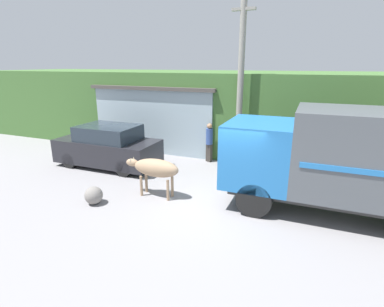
% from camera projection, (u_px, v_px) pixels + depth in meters
% --- Properties ---
extents(ground_plane, '(60.00, 60.00, 0.00)m').
position_uv_depth(ground_plane, '(223.00, 204.00, 9.34)').
color(ground_plane, gray).
extents(hillside_embankment, '(32.00, 6.35, 3.80)m').
position_uv_depth(hillside_embankment, '(264.00, 110.00, 15.29)').
color(hillside_embankment, '#426B33').
rests_on(hillside_embankment, ground_plane).
extents(building_backdrop, '(6.44, 2.70, 3.18)m').
position_uv_depth(building_backdrop, '(162.00, 116.00, 15.26)').
color(building_backdrop, '#99ADB7').
rests_on(building_backdrop, ground_plane).
extents(cargo_truck, '(6.51, 2.37, 3.04)m').
position_uv_depth(cargo_truck, '(348.00, 159.00, 8.18)').
color(cargo_truck, '#2D2D2D').
rests_on(cargo_truck, ground_plane).
extents(brown_cow, '(1.90, 0.59, 1.27)m').
position_uv_depth(brown_cow, '(155.00, 168.00, 9.63)').
color(brown_cow, '#9E7F60').
rests_on(brown_cow, ground_plane).
extents(parked_suv, '(4.31, 1.90, 1.75)m').
position_uv_depth(parked_suv, '(108.00, 147.00, 12.57)').
color(parked_suv, '#232328').
rests_on(parked_suv, ground_plane).
extents(pedestrian_on_hill, '(0.39, 0.39, 1.72)m').
position_uv_depth(pedestrian_on_hill, '(209.00, 140.00, 13.10)').
color(pedestrian_on_hill, '#38332D').
rests_on(pedestrian_on_hill, ground_plane).
extents(utility_pole, '(0.90, 0.24, 6.97)m').
position_uv_depth(utility_pole, '(241.00, 79.00, 11.81)').
color(utility_pole, gray).
rests_on(utility_pole, ground_plane).
extents(roadside_rock, '(0.56, 0.56, 0.56)m').
position_uv_depth(roadside_rock, '(94.00, 195.00, 9.26)').
color(roadside_rock, gray).
rests_on(roadside_rock, ground_plane).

